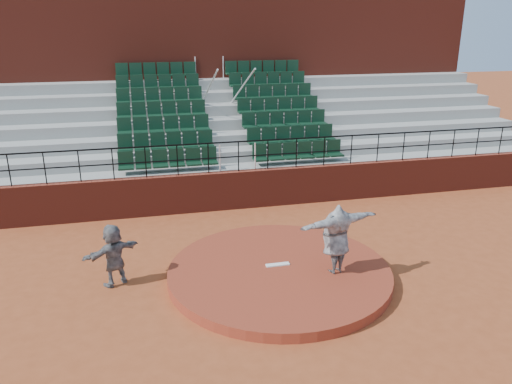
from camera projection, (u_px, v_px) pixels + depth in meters
ground at (279, 277)px, 12.41m from camera, size 90.00×90.00×0.00m
pitchers_mound at (279, 272)px, 12.37m from camera, size 5.50×5.50×0.25m
pitching_rubber at (278, 265)px, 12.47m from camera, size 0.60×0.15×0.03m
boundary_wall at (239, 190)px, 16.80m from camera, size 24.00×0.30×1.30m
wall_railing at (238, 150)px, 16.35m from camera, size 24.04×0.05×1.03m
seating_deck at (220, 142)px, 19.90m from camera, size 24.00×5.97×4.63m
press_box_facade at (205, 78)px, 22.85m from camera, size 24.00×3.00×7.10m
pitcher at (336, 239)px, 11.88m from camera, size 2.22×1.08×1.74m
fielder at (114, 255)px, 11.85m from camera, size 1.47×1.10×1.54m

